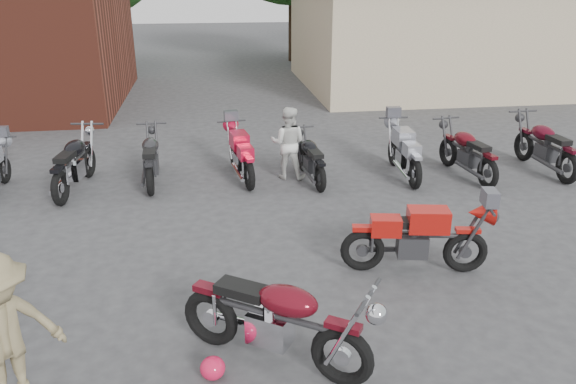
{
  "coord_description": "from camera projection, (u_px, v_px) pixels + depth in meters",
  "views": [
    {
      "loc": [
        -0.25,
        -5.63,
        4.02
      ],
      "look_at": [
        0.9,
        2.24,
        0.9
      ],
      "focal_mm": 35.0,
      "sensor_mm": 36.0,
      "label": 1
    }
  ],
  "objects": [
    {
      "name": "ground",
      "position": [
        240.0,
        334.0,
        6.69
      ],
      "size": [
        90.0,
        90.0,
        0.0
      ],
      "primitive_type": "plane",
      "color": "#353537"
    },
    {
      "name": "stucco_building",
      "position": [
        439.0,
        38.0,
        21.02
      ],
      "size": [
        10.0,
        8.0,
        3.5
      ],
      "primitive_type": "cube",
      "color": "tan",
      "rests_on": "ground"
    },
    {
      "name": "vintage_motorcycle",
      "position": [
        277.0,
        314.0,
        5.95
      ],
      "size": [
        2.23,
        1.83,
        1.27
      ],
      "primitive_type": null,
      "rotation": [
        0.0,
        0.0,
        -0.59
      ],
      "color": "#560A15",
      "rests_on": "ground"
    },
    {
      "name": "sportbike",
      "position": [
        418.0,
        234.0,
        7.89
      ],
      "size": [
        2.1,
        1.01,
        1.17
      ],
      "primitive_type": null,
      "rotation": [
        0.0,
        0.0,
        -0.18
      ],
      "color": "red",
      "rests_on": "ground"
    },
    {
      "name": "helmet",
      "position": [
        213.0,
        368.0,
        5.92
      ],
      "size": [
        0.34,
        0.34,
        0.25
      ],
      "primitive_type": "ellipsoid",
      "rotation": [
        0.0,
        0.0,
        -0.34
      ],
      "color": "red",
      "rests_on": "ground"
    },
    {
      "name": "person_light",
      "position": [
        288.0,
        143.0,
        11.53
      ],
      "size": [
        0.87,
        0.76,
        1.51
      ],
      "primitive_type": "imported",
      "rotation": [
        0.0,
        0.0,
        2.84
      ],
      "color": "silver",
      "rests_on": "ground"
    },
    {
      "name": "person_tan",
      "position": [
        3.0,
        335.0,
        5.27
      ],
      "size": [
        1.25,
        1.12,
        1.68
      ],
      "primitive_type": "imported",
      "rotation": [
        0.0,
        0.0,
        0.59
      ],
      "color": "#867653",
      "rests_on": "ground"
    },
    {
      "name": "row_bike_2",
      "position": [
        74.0,
        160.0,
        10.94
      ],
      "size": [
        1.0,
        2.2,
        1.23
      ],
      "primitive_type": null,
      "rotation": [
        0.0,
        0.0,
        1.43
      ],
      "color": "black",
      "rests_on": "ground"
    },
    {
      "name": "row_bike_3",
      "position": [
        151.0,
        156.0,
        11.34
      ],
      "size": [
        0.71,
        1.99,
        1.14
      ],
      "primitive_type": null,
      "rotation": [
        0.0,
        0.0,
        1.6
      ],
      "color": "#232325",
      "rests_on": "ground"
    },
    {
      "name": "row_bike_4",
      "position": [
        241.0,
        152.0,
        11.57
      ],
      "size": [
        0.93,
        2.04,
        1.14
      ],
      "primitive_type": null,
      "rotation": [
        0.0,
        0.0,
        1.72
      ],
      "color": "red",
      "rests_on": "ground"
    },
    {
      "name": "row_bike_5",
      "position": [
        311.0,
        156.0,
        11.46
      ],
      "size": [
        0.76,
        1.85,
        1.04
      ],
      "primitive_type": null,
      "rotation": [
        0.0,
        0.0,
        1.66
      ],
      "color": "black",
      "rests_on": "ground"
    },
    {
      "name": "row_bike_6",
      "position": [
        404.0,
        149.0,
        11.69
      ],
      "size": [
        0.75,
        2.05,
        1.17
      ],
      "primitive_type": null,
      "rotation": [
        0.0,
        0.0,
        1.53
      ],
      "color": "gray",
      "rests_on": "ground"
    },
    {
      "name": "row_bike_7",
      "position": [
        467.0,
        149.0,
        11.68
      ],
      "size": [
        0.94,
        2.09,
        1.17
      ],
      "primitive_type": null,
      "rotation": [
        0.0,
        0.0,
        1.71
      ],
      "color": "#510A12",
      "rests_on": "ground"
    },
    {
      "name": "row_bike_8",
      "position": [
        545.0,
        143.0,
        11.99
      ],
      "size": [
        0.79,
        2.16,
        1.24
      ],
      "primitive_type": null,
      "rotation": [
        0.0,
        0.0,
        1.61
      ],
      "color": "#480917",
      "rests_on": "ground"
    }
  ]
}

